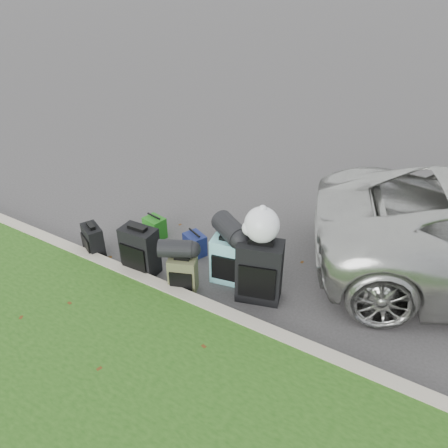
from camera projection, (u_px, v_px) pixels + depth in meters
The scene contains 12 objects.
ground at pixel (223, 263), 6.48m from camera, with size 120.00×120.00×0.00m, color #383535.
curb at pixel (183, 298), 5.71m from camera, with size 120.00×0.18×0.15m, color #9E937F.
suitcase_small_black at pixel (93, 241), 6.56m from camera, with size 0.39×0.22×0.49m, color black.
suitcase_large_black_left at pixel (140, 251), 6.14m from camera, with size 0.50×0.30×0.72m, color black.
suitcase_olive at pixel (183, 275), 5.84m from camera, with size 0.37×0.23×0.51m, color #404228.
suitcase_teal at pixel (229, 260), 5.98m from camera, with size 0.47×0.28×0.67m, color #5FAFB0.
suitcase_large_black_right at pixel (259, 271), 5.62m from camera, with size 0.57×0.34×0.86m, color black.
tote_green at pixel (155, 228), 7.00m from camera, with size 0.31×0.25×0.35m, color #1E6A17.
tote_navy at pixel (195, 244), 6.61m from camera, with size 0.32×0.25×0.34m, color navy.
duffel_left at pixel (176, 249), 5.70m from camera, with size 0.24×0.24×0.45m, color black.
duffel_right at pixel (230, 229), 5.76m from camera, with size 0.30×0.30×0.53m, color black.
trash_bag at pixel (262, 225), 5.34m from camera, with size 0.45×0.45×0.45m, color white.
Camera 1 is at (2.71, -4.47, 3.88)m, focal length 35.00 mm.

